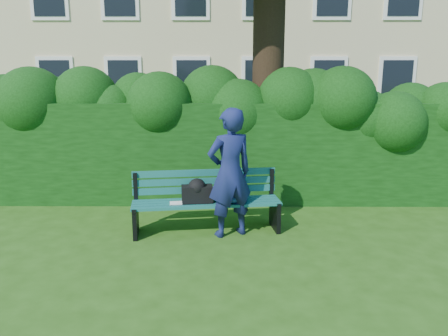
{
  "coord_description": "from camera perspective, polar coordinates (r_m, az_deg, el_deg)",
  "views": [
    {
      "loc": [
        0.04,
        -5.66,
        2.38
      ],
      "look_at": [
        0.0,
        0.6,
        0.95
      ],
      "focal_mm": 35.0,
      "sensor_mm": 36.0,
      "label": 1
    }
  ],
  "objects": [
    {
      "name": "ground",
      "position": [
        6.14,
        -0.04,
        -9.93
      ],
      "size": [
        80.0,
        80.0,
        0.0
      ],
      "primitive_type": "plane",
      "color": "#264F12",
      "rests_on": "ground"
    },
    {
      "name": "hedge",
      "position": [
        8.0,
        0.08,
        2.19
      ],
      "size": [
        10.0,
        1.0,
        1.8
      ],
      "color": "#0E330B",
      "rests_on": "ground"
    },
    {
      "name": "park_bench",
      "position": [
        6.48,
        -1.86,
        -3.97
      ],
      "size": [
        2.23,
        0.85,
        0.89
      ],
      "rotation": [
        0.0,
        0.0,
        0.14
      ],
      "color": "#104E50",
      "rests_on": "ground"
    },
    {
      "name": "man_reading",
      "position": [
        6.2,
        0.76,
        -0.66
      ],
      "size": [
        0.8,
        0.69,
        1.86
      ],
      "primitive_type": "imported",
      "rotation": [
        0.0,
        0.0,
        3.58
      ],
      "color": "navy",
      "rests_on": "ground"
    }
  ]
}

